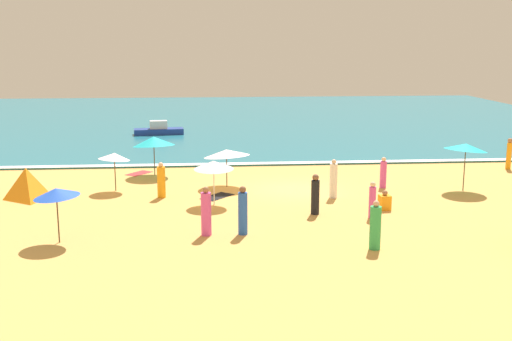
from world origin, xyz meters
name	(u,v)px	position (x,y,z in m)	size (l,w,h in m)	color
ground_plane	(291,189)	(0.00, 0.00, 0.00)	(60.00, 60.00, 0.00)	#E0A856
ocean_water	(250,119)	(0.00, 28.00, 0.05)	(60.00, 44.00, 0.10)	teal
wave_breaker_foam	(277,163)	(0.00, 6.30, 0.10)	(57.00, 0.70, 0.01)	white
beach_umbrella_0	(114,156)	(-8.55, 0.46, 1.70)	(2.11, 2.10, 1.95)	#4C3823
beach_umbrella_1	(214,165)	(-3.82, -2.57, 1.80)	(2.06, 2.08, 2.03)	silver
beach_umbrella_3	(154,141)	(-6.92, 3.91, 1.87)	(2.98, 3.00, 2.22)	#4C3823
beach_umbrella_6	(466,147)	(8.33, -0.88, 2.15)	(2.81, 2.80, 2.42)	#4C3823
beach_umbrella_7	(56,193)	(-9.52, -7.50, 1.86)	(1.98, 1.97, 2.09)	#4C3823
beach_umbrella_8	(227,153)	(-3.12, 0.92, 1.71)	(3.25, 3.25, 2.00)	#4C3823
beach_tent	(27,183)	(-12.45, -0.64, 0.71)	(2.19, 2.55, 1.43)	orange
beachgoer_1	(206,213)	(-4.19, -7.06, 0.87)	(0.48, 0.48, 1.87)	#D84CA5
beachgoer_2	(385,202)	(3.51, -4.05, 0.36)	(0.50, 0.50, 0.86)	orange
beachgoer_3	(315,195)	(0.39, -4.49, 0.82)	(0.45, 0.45, 1.72)	black
beachgoer_4	(383,173)	(4.59, 0.01, 0.73)	(0.38, 0.38, 1.55)	#D84CA5
beachgoer_5	(333,180)	(1.71, -1.81, 0.85)	(0.46, 0.46, 1.82)	white
beachgoer_6	(161,181)	(-6.24, -1.08, 0.77)	(0.40, 0.40, 1.67)	orange
beachgoer_7	(509,154)	(12.95, 3.93, 0.89)	(0.39, 0.39, 1.78)	orange
beachgoer_8	(243,212)	(-2.82, -7.06, 0.88)	(0.49, 0.49, 1.86)	blue
beachgoer_9	(375,227)	(1.69, -9.17, 0.81)	(0.51, 0.51, 1.76)	green
beachgoer_11	(372,200)	(2.63, -5.25, 0.73)	(0.31, 0.31, 1.53)	#D84CA5
beach_towel_0	(139,173)	(-7.83, 4.46, 0.01)	(1.50, 1.65, 0.01)	red
beach_towel_1	(217,197)	(-3.66, -1.16, 0.01)	(1.68, 1.81, 0.01)	black
small_boat_0	(159,130)	(-7.68, 18.46, 0.44)	(3.83, 1.62, 1.05)	navy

